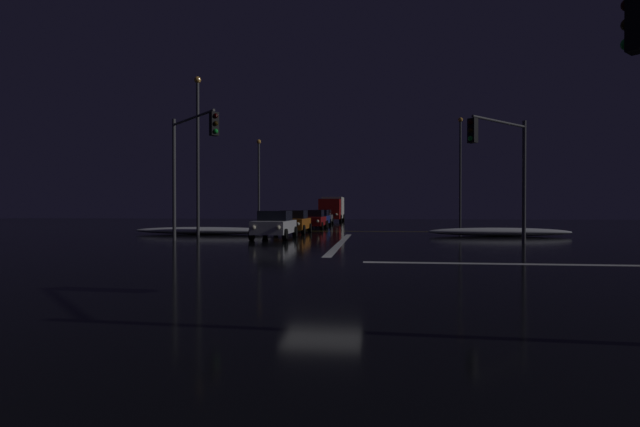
# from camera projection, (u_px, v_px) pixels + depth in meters

# --- Properties ---
(ground) EXTENTS (120.00, 120.00, 0.10)m
(ground) POSITION_uv_depth(u_px,v_px,m) (322.00, 263.00, 15.16)
(ground) COLOR black
(stop_line_north) EXTENTS (0.35, 14.54, 0.01)m
(stop_line_north) POSITION_uv_depth(u_px,v_px,m) (341.00, 242.00, 23.58)
(stop_line_north) COLOR white
(stop_line_north) RESTS_ON ground
(centre_line_ns) EXTENTS (22.00, 0.15, 0.01)m
(centre_line_ns) POSITION_uv_depth(u_px,v_px,m) (352.00, 231.00, 35.10)
(centre_line_ns) COLOR yellow
(centre_line_ns) RESTS_ON ground
(crosswalk_bar_east) EXTENTS (14.54, 0.40, 0.01)m
(crosswalk_bar_east) POSITION_uv_depth(u_px,v_px,m) (606.00, 265.00, 14.17)
(crosswalk_bar_east) COLOR white
(crosswalk_bar_east) RESTS_ON ground
(snow_bank_left_curb) EXTENTS (9.77, 1.50, 0.48)m
(snow_bank_left_curb) POSITION_uv_depth(u_px,v_px,m) (207.00, 231.00, 30.94)
(snow_bank_left_curb) COLOR white
(snow_bank_left_curb) RESTS_ON ground
(snow_bank_right_curb) EXTENTS (8.54, 1.50, 0.52)m
(snow_bank_right_curb) POSITION_uv_depth(u_px,v_px,m) (499.00, 232.00, 29.02)
(snow_bank_right_curb) COLOR white
(snow_bank_right_curb) RESTS_ON ground
(sedan_white) EXTENTS (2.02, 4.33, 1.57)m
(sedan_white) POSITION_uv_depth(u_px,v_px,m) (275.00, 225.00, 26.49)
(sedan_white) COLOR silver
(sedan_white) RESTS_ON ground
(sedan_orange) EXTENTS (2.02, 4.33, 1.57)m
(sedan_orange) POSITION_uv_depth(u_px,v_px,m) (294.00, 222.00, 32.10)
(sedan_orange) COLOR #C66014
(sedan_orange) RESTS_ON ground
(sedan_red) EXTENTS (2.02, 4.33, 1.57)m
(sedan_red) POSITION_uv_depth(u_px,v_px,m) (313.00, 219.00, 38.62)
(sedan_red) COLOR maroon
(sedan_red) RESTS_ON ground
(sedan_blue) EXTENTS (2.02, 4.33, 1.57)m
(sedan_blue) POSITION_uv_depth(u_px,v_px,m) (319.00, 218.00, 44.08)
(sedan_blue) COLOR navy
(sedan_blue) RESTS_ON ground
(sedan_gray) EXTENTS (2.02, 4.33, 1.57)m
(sedan_gray) POSITION_uv_depth(u_px,v_px,m) (323.00, 217.00, 49.47)
(sedan_gray) COLOR slate
(sedan_gray) RESTS_ON ground
(box_truck) EXTENTS (2.68, 8.28, 3.08)m
(box_truck) POSITION_uv_depth(u_px,v_px,m) (332.00, 208.00, 57.33)
(box_truck) COLOR red
(box_truck) RESTS_ON ground
(traffic_signal_ne) EXTENTS (3.36, 3.36, 5.97)m
(traffic_signal_ne) POSITION_uv_depth(u_px,v_px,m) (503.00, 156.00, 21.74)
(traffic_signal_ne) COLOR #4C4C51
(traffic_signal_ne) RESTS_ON ground
(traffic_signal_nw) EXTENTS (3.69, 3.69, 6.43)m
(traffic_signal_nw) POSITION_uv_depth(u_px,v_px,m) (189.00, 153.00, 23.36)
(traffic_signal_nw) COLOR #4C4C51
(traffic_signal_nw) RESTS_ON ground
(streetlamp_left_far) EXTENTS (0.44, 0.44, 8.43)m
(streetlamp_left_far) POSITION_uv_depth(u_px,v_px,m) (259.00, 176.00, 46.08)
(streetlamp_left_far) COLOR #424247
(streetlamp_left_far) RESTS_ON ground
(streetlamp_right_far) EXTENTS (0.44, 0.44, 10.16)m
(streetlamp_right_far) POSITION_uv_depth(u_px,v_px,m) (460.00, 164.00, 43.87)
(streetlamp_right_far) COLOR #424247
(streetlamp_right_far) RESTS_ON ground
(streetlamp_left_near) EXTENTS (0.44, 0.44, 10.14)m
(streetlamp_left_near) POSITION_uv_depth(u_px,v_px,m) (198.00, 145.00, 30.18)
(streetlamp_left_near) COLOR #424247
(streetlamp_left_near) RESTS_ON ground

